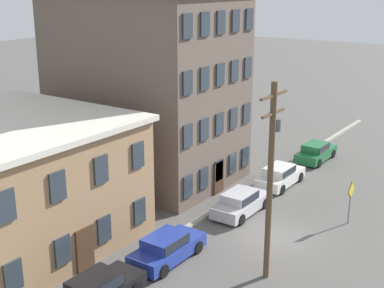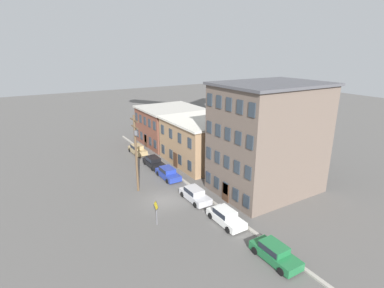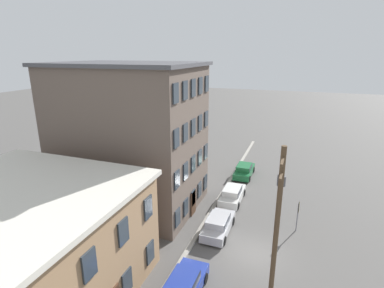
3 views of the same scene
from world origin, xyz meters
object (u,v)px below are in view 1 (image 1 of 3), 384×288
(car_blue, at_px, (167,247))
(car_green, at_px, (316,151))
(car_silver, at_px, (241,202))
(utility_pole, at_px, (271,172))
(caution_sign, at_px, (351,195))
(car_white, at_px, (280,175))

(car_blue, height_order, car_green, same)
(car_silver, bearing_deg, utility_pole, -140.06)
(car_blue, distance_m, car_green, 19.24)
(car_green, bearing_deg, car_blue, -179.74)
(car_blue, xyz_separation_m, car_silver, (7.12, -0.14, 0.00))
(car_blue, bearing_deg, utility_pole, -72.42)
(car_silver, bearing_deg, car_green, 1.08)
(car_blue, distance_m, car_silver, 7.12)
(utility_pole, bearing_deg, caution_sign, -8.45)
(car_blue, bearing_deg, car_green, 0.26)
(car_blue, bearing_deg, car_silver, -1.12)
(car_green, relative_size, utility_pole, 0.47)
(car_green, bearing_deg, car_silver, -178.92)
(car_green, height_order, caution_sign, caution_sign)
(car_green, xyz_separation_m, caution_sign, (-9.73, -6.10, 1.02))
(car_white, bearing_deg, utility_pole, -156.71)
(car_blue, height_order, car_white, same)
(car_white, relative_size, utility_pole, 0.47)
(car_white, distance_m, utility_pole, 13.03)
(caution_sign, relative_size, utility_pole, 0.28)
(caution_sign, distance_m, utility_pole, 8.82)
(car_blue, distance_m, caution_sign, 11.30)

